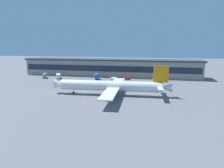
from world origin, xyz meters
name	(u,v)px	position (x,y,z in m)	size (l,w,h in m)	color
ground_plane	(84,93)	(0.00, 0.00, 0.00)	(600.00, 600.00, 0.00)	slate
terminal_building	(110,67)	(0.00, 61.39, 6.97)	(143.62, 18.06, 13.89)	gray
airliner	(112,86)	(15.50, -1.12, 4.82)	(60.42, 52.01, 15.59)	white
stair_truck	(45,76)	(-46.56, 39.79, 1.98)	(4.58, 6.46, 3.55)	gray
crew_van	(157,79)	(37.64, 47.21, 1.46)	(5.60, 4.51, 2.55)	yellow
fuel_truck	(58,76)	(-35.62, 40.65, 1.88)	(6.10, 8.80, 3.35)	white
follow_me_car	(127,78)	(16.56, 46.12, 1.09)	(4.46, 2.13, 1.85)	red
catering_truck	(97,76)	(-5.94, 42.93, 2.29)	(5.00, 7.65, 4.15)	#2651A5
pushback_tractor	(114,79)	(7.41, 43.14, 1.05)	(5.39, 4.99, 1.75)	white
traffic_cone_0	(80,98)	(2.39, -12.12, 0.37)	(0.60, 0.60, 0.74)	#F2590C
traffic_cone_1	(86,98)	(4.79, -10.72, 0.36)	(0.58, 0.58, 0.72)	#F2590C
traffic_cone_2	(171,107)	(43.69, -16.78, 0.29)	(0.47, 0.47, 0.59)	#F2590C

